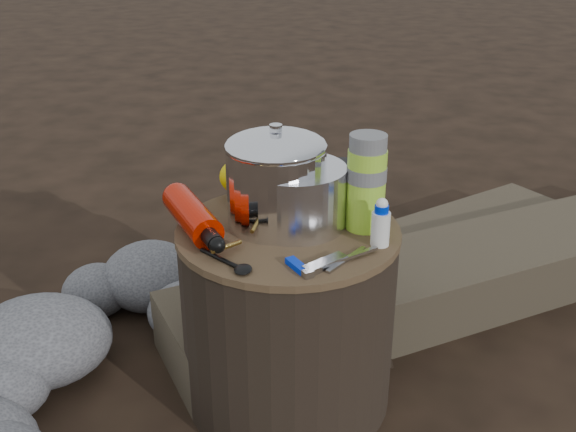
# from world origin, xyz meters

# --- Properties ---
(ground) EXTENTS (60.00, 60.00, 0.00)m
(ground) POSITION_xyz_m (0.00, 0.00, 0.00)
(ground) COLOR black
(ground) RESTS_ON ground
(stump) EXTENTS (0.49, 0.49, 0.45)m
(stump) POSITION_xyz_m (0.00, 0.00, 0.22)
(stump) COLOR black
(stump) RESTS_ON ground
(rock_ring) EXTENTS (0.49, 1.07, 0.21)m
(rock_ring) POSITION_xyz_m (-0.45, -0.06, 0.11)
(rock_ring) COLOR #535357
(rock_ring) RESTS_ON ground
(log_main) EXTENTS (1.84, 1.37, 0.17)m
(log_main) POSITION_xyz_m (0.53, 0.56, 0.08)
(log_main) COLOR #3F3629
(log_main) RESTS_ON ground
(log_small) EXTENTS (1.06, 0.98, 0.10)m
(log_small) POSITION_xyz_m (0.33, 0.75, 0.05)
(log_small) COLOR #3F3629
(log_small) RESTS_ON ground
(foil_windscreen) EXTENTS (0.22, 0.22, 0.14)m
(foil_windscreen) POSITION_xyz_m (0.01, 0.02, 0.52)
(foil_windscreen) COLOR silver
(foil_windscreen) RESTS_ON stump
(camping_pot) EXTENTS (0.22, 0.22, 0.22)m
(camping_pot) POSITION_xyz_m (-0.03, 0.02, 0.56)
(camping_pot) COLOR silver
(camping_pot) RESTS_ON stump
(fuel_bottle) EXTENTS (0.21, 0.27, 0.07)m
(fuel_bottle) POSITION_xyz_m (-0.20, -0.03, 0.48)
(fuel_bottle) COLOR #B71200
(fuel_bottle) RESTS_ON stump
(thermos) EXTENTS (0.08, 0.08, 0.21)m
(thermos) POSITION_xyz_m (0.16, 0.03, 0.55)
(thermos) COLOR #9DD531
(thermos) RESTS_ON stump
(travel_mug) EXTENTS (0.07, 0.07, 0.11)m
(travel_mug) POSITION_xyz_m (0.11, 0.14, 0.50)
(travel_mug) COLOR black
(travel_mug) RESTS_ON stump
(stuff_sack) EXTENTS (0.14, 0.12, 0.10)m
(stuff_sack) POSITION_xyz_m (-0.12, 0.17, 0.50)
(stuff_sack) COLOR #E5C304
(stuff_sack) RESTS_ON stump
(food_pouch) EXTENTS (0.11, 0.06, 0.13)m
(food_pouch) POSITION_xyz_m (-0.03, 0.20, 0.52)
(food_pouch) COLOR #121D4C
(food_pouch) RESTS_ON stump
(lighter) EXTENTS (0.06, 0.07, 0.01)m
(lighter) POSITION_xyz_m (0.04, -0.17, 0.46)
(lighter) COLOR #0025D1
(lighter) RESTS_ON stump
(multitool) EXTENTS (0.09, 0.09, 0.01)m
(multitool) POSITION_xyz_m (0.10, -0.16, 0.46)
(multitool) COLOR #9D9DA1
(multitool) RESTS_ON stump
(pot_grabber) EXTENTS (0.11, 0.12, 0.01)m
(pot_grabber) POSITION_xyz_m (0.14, -0.13, 0.46)
(pot_grabber) COLOR #9D9DA1
(pot_grabber) RESTS_ON stump
(spork) EXTENTS (0.13, 0.10, 0.01)m
(spork) POSITION_xyz_m (-0.11, -0.16, 0.45)
(spork) COLOR black
(spork) RESTS_ON stump
(squeeze_bottle) EXTENTS (0.04, 0.04, 0.09)m
(squeeze_bottle) POSITION_xyz_m (0.20, -0.05, 0.50)
(squeeze_bottle) COLOR white
(squeeze_bottle) RESTS_ON stump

